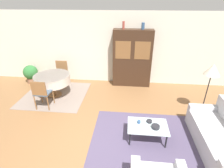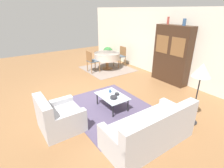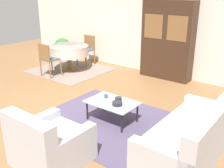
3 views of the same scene
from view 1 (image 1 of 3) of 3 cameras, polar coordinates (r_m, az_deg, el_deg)
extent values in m
plane|color=brown|center=(4.28, -4.84, -19.93)|extent=(14.00, 14.00, 0.00)
cube|color=beige|center=(6.79, 0.22, 11.49)|extent=(10.00, 0.06, 2.70)
cube|color=#4C425B|center=(4.50, 10.83, -17.58)|extent=(2.60, 2.17, 0.01)
cube|color=gray|center=(6.52, -17.96, -3.32)|extent=(2.13, 2.05, 0.01)
cube|color=#B2B2B7|center=(4.73, 31.53, -15.59)|extent=(0.89, 1.95, 0.46)
cube|color=#B2B2B7|center=(5.22, 28.50, -6.80)|extent=(0.89, 0.16, 0.12)
cylinder|color=black|center=(4.21, 5.85, -17.34)|extent=(0.04, 0.04, 0.37)
cylinder|color=black|center=(4.31, 17.26, -17.44)|extent=(0.04, 0.04, 0.37)
cylinder|color=black|center=(4.58, 5.91, -13.03)|extent=(0.04, 0.04, 0.37)
cylinder|color=black|center=(4.67, 16.19, -13.23)|extent=(0.04, 0.04, 0.37)
cube|color=silver|center=(4.30, 11.58, -13.31)|extent=(0.93, 0.62, 0.02)
cube|color=#382316|center=(6.60, 6.57, 8.22)|extent=(1.42, 0.41, 2.11)
cube|color=brown|center=(6.30, 3.60, 10.98)|extent=(0.54, 0.01, 0.63)
cube|color=brown|center=(6.31, 9.89, 10.67)|extent=(0.54, 0.01, 0.63)
cylinder|color=brown|center=(6.50, -18.15, -3.23)|extent=(0.48, 0.48, 0.03)
cylinder|color=brown|center=(6.40, -18.42, -1.56)|extent=(0.14, 0.14, 0.46)
cylinder|color=beige|center=(6.24, -18.91, 1.51)|extent=(1.18, 1.18, 0.30)
cylinder|color=beige|center=(6.19, -19.09, 2.65)|extent=(1.19, 1.19, 0.03)
cylinder|color=brown|center=(6.07, -22.07, -3.68)|extent=(0.04, 0.04, 0.48)
cylinder|color=brown|center=(5.90, -18.57, -3.97)|extent=(0.04, 0.04, 0.48)
cylinder|color=brown|center=(5.77, -23.79, -5.65)|extent=(0.04, 0.04, 0.48)
cylinder|color=brown|center=(5.59, -20.15, -6.02)|extent=(0.04, 0.04, 0.48)
cube|color=#475666|center=(5.71, -21.57, -2.57)|extent=(0.44, 0.44, 0.04)
cube|color=brown|center=(5.45, -22.85, -1.42)|extent=(0.44, 0.04, 0.43)
cylinder|color=brown|center=(6.76, -15.17, 0.49)|extent=(0.04, 0.04, 0.48)
cylinder|color=brown|center=(6.91, -18.31, 0.63)|extent=(0.04, 0.04, 0.48)
cylinder|color=brown|center=(7.10, -14.09, 1.91)|extent=(0.04, 0.04, 0.48)
cylinder|color=brown|center=(7.24, -17.11, 2.02)|extent=(0.04, 0.04, 0.48)
cube|color=#475666|center=(6.90, -16.44, 3.23)|extent=(0.44, 0.44, 0.04)
cube|color=brown|center=(6.98, -16.11, 5.63)|extent=(0.44, 0.04, 0.43)
cylinder|color=black|center=(5.92, 27.05, -8.26)|extent=(0.28, 0.28, 0.02)
cylinder|color=black|center=(5.62, 28.35, -2.92)|extent=(0.03, 0.03, 1.23)
cone|color=beige|center=(5.34, 30.05, 4.12)|extent=(0.42, 0.42, 0.31)
cylinder|color=#33517A|center=(4.30, 8.78, -12.10)|extent=(0.08, 0.08, 0.08)
cylinder|color=#232328|center=(4.24, 14.01, -13.40)|extent=(0.19, 0.19, 0.07)
cylinder|color=#232328|center=(4.39, 12.09, -11.80)|extent=(0.13, 0.13, 0.06)
cylinder|color=#9E4238|center=(6.34, 3.77, 18.62)|extent=(0.08, 0.08, 0.26)
cylinder|color=#33517A|center=(6.35, 10.10, 18.15)|extent=(0.11, 0.11, 0.22)
cylinder|color=#93664C|center=(7.77, -24.60, 1.22)|extent=(0.36, 0.36, 0.21)
sphere|color=#2D6B33|center=(7.64, -25.07, 3.52)|extent=(0.55, 0.55, 0.55)
camera|label=2|loc=(4.20, 82.28, -3.12)|focal=28.00mm
camera|label=3|loc=(3.32, 93.48, -15.36)|focal=42.00mm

